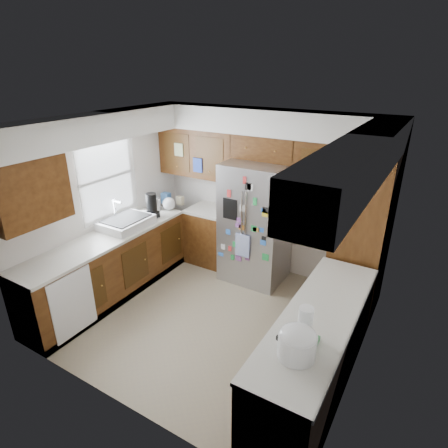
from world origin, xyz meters
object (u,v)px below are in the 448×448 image
(pantry, at_px, (362,236))
(rice_cooker, at_px, (297,342))
(fridge, at_px, (256,223))
(paper_towel, at_px, (305,322))

(pantry, bearing_deg, rice_cooker, -90.01)
(fridge, height_order, rice_cooker, fridge)
(fridge, bearing_deg, rice_cooker, -56.89)
(pantry, distance_m, fridge, 1.51)
(pantry, relative_size, rice_cooker, 6.85)
(fridge, relative_size, rice_cooker, 5.73)
(rice_cooker, height_order, paper_towel, paper_towel)
(rice_cooker, distance_m, paper_towel, 0.27)
(rice_cooker, bearing_deg, paper_towel, 96.36)
(fridge, distance_m, paper_towel, 2.52)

